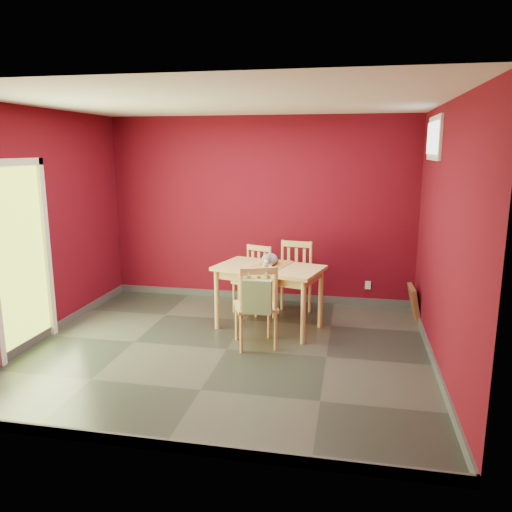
% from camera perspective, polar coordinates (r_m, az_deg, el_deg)
% --- Properties ---
extents(ground, '(4.50, 4.50, 0.00)m').
position_cam_1_polar(ground, '(5.77, -3.35, -10.58)').
color(ground, '#2D342D').
rests_on(ground, ground).
extents(room_shell, '(4.50, 4.50, 4.50)m').
position_cam_1_polar(room_shell, '(5.75, -3.36, -10.12)').
color(room_shell, '#560816').
rests_on(room_shell, ground).
extents(doorway, '(0.06, 1.01, 2.13)m').
position_cam_1_polar(doorway, '(6.05, -25.40, 0.44)').
color(doorway, '#B7D838').
rests_on(doorway, ground).
extents(window, '(0.05, 0.90, 0.50)m').
position_cam_1_polar(window, '(6.22, 19.69, 12.57)').
color(window, white).
rests_on(window, room_shell).
extents(outlet_plate, '(0.08, 0.02, 0.12)m').
position_cam_1_polar(outlet_plate, '(7.40, 12.67, -3.27)').
color(outlet_plate, silver).
rests_on(outlet_plate, room_shell).
extents(dining_table, '(1.43, 1.05, 0.80)m').
position_cam_1_polar(dining_table, '(6.21, 1.50, -2.09)').
color(dining_table, tan).
rests_on(dining_table, ground).
extents(table_runner, '(0.55, 0.85, 0.39)m').
position_cam_1_polar(table_runner, '(6.08, 1.30, -2.01)').
color(table_runner, '#BB7A30').
rests_on(table_runner, dining_table).
extents(chair_far_left, '(0.55, 0.55, 0.91)m').
position_cam_1_polar(chair_far_left, '(6.96, -0.27, -2.55)').
color(chair_far_left, tan).
rests_on(chair_far_left, ground).
extents(chair_far_right, '(0.53, 0.53, 1.00)m').
position_cam_1_polar(chair_far_right, '(6.80, 4.29, -2.54)').
color(chair_far_right, tan).
rests_on(chair_far_right, ground).
extents(chair_near, '(0.59, 0.59, 0.97)m').
position_cam_1_polar(chair_near, '(5.67, 0.04, -5.64)').
color(chair_near, tan).
rests_on(chair_near, ground).
extents(tote_bag, '(0.32, 0.19, 0.45)m').
position_cam_1_polar(tote_bag, '(5.41, 0.15, -4.66)').
color(tote_bag, '#7DA86B').
rests_on(tote_bag, chair_near).
extents(cat, '(0.23, 0.43, 0.21)m').
position_cam_1_polar(cat, '(6.21, 1.55, -0.15)').
color(cat, slate).
rests_on(cat, table_runner).
extents(picture_frame, '(0.16, 0.46, 0.46)m').
position_cam_1_polar(picture_frame, '(6.96, 17.61, -5.16)').
color(picture_frame, brown).
rests_on(picture_frame, ground).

